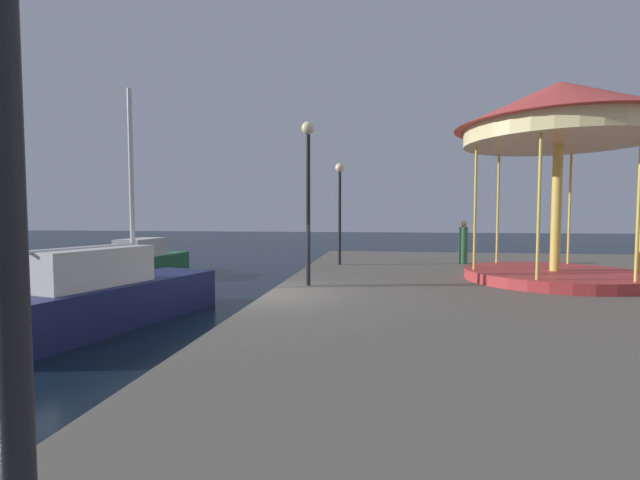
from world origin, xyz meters
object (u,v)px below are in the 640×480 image
Objects in this scene: motorboat_green at (143,263)px; lamp_post_mid_promenade at (308,175)px; sailboat_navy at (104,296)px; carousel at (559,131)px; lamp_post_far_end at (340,195)px; person_far_corner at (463,244)px.

lamp_post_mid_promenade is at bearing -35.03° from motorboat_green.
carousel reaches higher than sailboat_navy.
lamp_post_far_end is (8.88, -0.78, 2.91)m from motorboat_green.
carousel is at bearing 18.67° from sailboat_navy.
sailboat_navy is 9.36m from lamp_post_far_end.
motorboat_green is 0.91× the size of carousel.
lamp_post_far_end is (-6.80, 3.27, -1.65)m from carousel.
lamp_post_mid_promenade is 2.61× the size of person_far_corner.
carousel is 1.48× the size of lamp_post_far_end.
lamp_post_far_end is at bearing -5.03° from motorboat_green.
carousel is 7.52m from lamp_post_mid_promenade.
motorboat_green is at bearing 144.97° from lamp_post_mid_promenade.
sailboat_navy reaches higher than motorboat_green.
lamp_post_far_end is at bearing 154.28° from carousel.
lamp_post_mid_promenade is 1.13× the size of lamp_post_far_end.
lamp_post_far_end is at bearing -167.89° from person_far_corner.
sailboat_navy reaches higher than lamp_post_mid_promenade.
motorboat_green is 1.35× the size of lamp_post_far_end.
carousel is at bearing -66.43° from person_far_corner.
lamp_post_mid_promenade is at bearing 23.80° from sailboat_navy.
person_far_corner is (4.91, 1.05, -1.95)m from lamp_post_far_end.
person_far_corner is at bearing 49.92° from lamp_post_mid_promenade.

